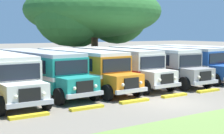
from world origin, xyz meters
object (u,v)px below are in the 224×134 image
(parked_bus_slot_4, at_px, (116,64))
(parked_bus_slot_5, at_px, (152,63))
(parked_bus_slot_2, at_px, (40,69))
(parked_bus_slot_6, at_px, (176,61))
(parked_bus_slot_3, at_px, (81,67))
(parked_bus_slot_7, at_px, (202,59))
(broad_shade_tree, at_px, (93,12))

(parked_bus_slot_4, relative_size, parked_bus_slot_5, 1.00)
(parked_bus_slot_2, bearing_deg, parked_bus_slot_6, 85.61)
(parked_bus_slot_2, xyz_separation_m, parked_bus_slot_5, (9.71, -0.57, 0.00))
(parked_bus_slot_2, distance_m, parked_bus_slot_4, 6.32)
(parked_bus_slot_3, relative_size, parked_bus_slot_4, 1.00)
(parked_bus_slot_4, xyz_separation_m, parked_bus_slot_7, (9.79, -0.11, 0.00))
(parked_bus_slot_3, height_order, parked_bus_slot_4, same)
(parked_bus_slot_5, bearing_deg, parked_bus_slot_6, 97.07)
(parked_bus_slot_2, height_order, broad_shade_tree, broad_shade_tree)
(parked_bus_slot_7, bearing_deg, parked_bus_slot_6, -95.21)
(parked_bus_slot_2, relative_size, parked_bus_slot_5, 1.01)
(parked_bus_slot_5, relative_size, broad_shade_tree, 0.66)
(parked_bus_slot_2, relative_size, parked_bus_slot_4, 1.00)
(parked_bus_slot_4, height_order, parked_bus_slot_6, same)
(parked_bus_slot_3, bearing_deg, parked_bus_slot_4, 91.86)
(broad_shade_tree, bearing_deg, parked_bus_slot_3, -124.02)
(parked_bus_slot_3, bearing_deg, parked_bus_slot_6, 88.24)
(parked_bus_slot_2, bearing_deg, parked_bus_slot_5, 83.15)
(parked_bus_slot_6, bearing_deg, parked_bus_slot_7, 84.66)
(broad_shade_tree, bearing_deg, parked_bus_slot_5, -97.49)
(parked_bus_slot_7, relative_size, broad_shade_tree, 0.67)
(parked_bus_slot_5, height_order, parked_bus_slot_6, same)
(parked_bus_slot_5, distance_m, parked_bus_slot_6, 3.13)
(parked_bus_slot_5, bearing_deg, broad_shade_tree, 172.83)
(parked_bus_slot_2, height_order, parked_bus_slot_5, same)
(parked_bus_slot_7, bearing_deg, parked_bus_slot_2, -95.24)
(parked_bus_slot_2, xyz_separation_m, parked_bus_slot_3, (3.00, -0.43, 0.00))
(parked_bus_slot_4, relative_size, broad_shade_tree, 0.66)
(parked_bus_slot_4, distance_m, parked_bus_slot_6, 6.50)
(parked_bus_slot_3, distance_m, parked_bus_slot_6, 9.82)
(parked_bus_slot_2, distance_m, parked_bus_slot_6, 12.82)
(parked_bus_slot_7, height_order, broad_shade_tree, broad_shade_tree)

